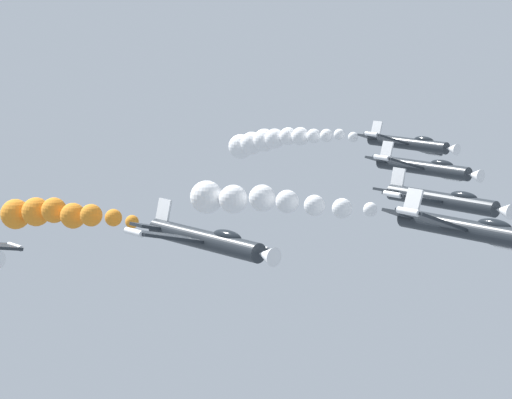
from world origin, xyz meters
TOP-DOWN VIEW (x-y plane):
  - airplane_lead at (-0.55, 16.95)m, footprint 9.11×10.35m
  - smoke_trail_lead at (0.76, 0.16)m, footprint 3.66×14.47m
  - airplane_left_inner at (-10.93, 6.80)m, footprint 9.42×10.35m
  - airplane_right_inner at (9.93, 7.10)m, footprint 9.37×10.35m
  - smoke_trail_right_inner at (10.58, -8.55)m, footprint 2.71×13.34m
  - airplane_left_outer at (-20.32, -2.75)m, footprint 9.28×10.35m
  - airplane_trailing at (-29.99, -12.71)m, footprint 9.28×10.35m
  - smoke_trail_trailing at (-29.80, -31.67)m, footprint 2.69×18.06m

SIDE VIEW (x-z plane):
  - smoke_trail_trailing at x=-29.80m, z-range 110.87..115.29m
  - smoke_trail_right_inner at x=10.58m, z-range 112.47..115.16m
  - airplane_left_inner at x=-10.93m, z-range 112.69..115.72m
  - airplane_left_outer at x=-20.32m, z-range 112.78..116.10m
  - airplane_right_inner at x=9.93m, z-range 112.91..116.05m
  - airplane_trailing at x=-29.99m, z-range 112.95..116.28m
  - smoke_trail_lead at x=0.76m, z-range 113.55..115.92m
  - airplane_lead at x=-0.55m, z-range 113.38..116.97m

